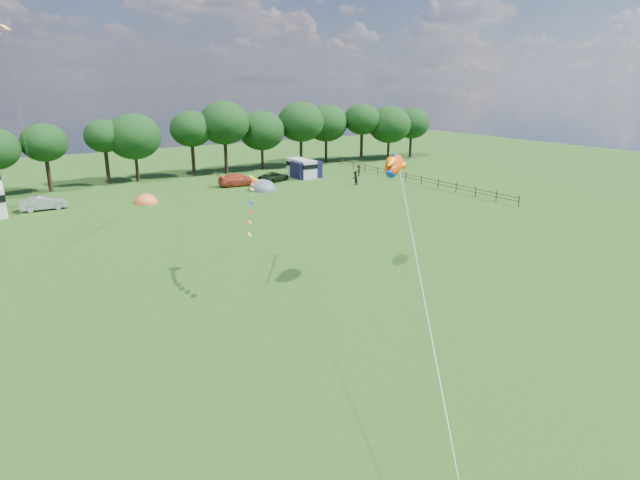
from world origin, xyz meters
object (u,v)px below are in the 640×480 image
tent_greyblue (263,190)px  walker_b (359,171)px  car_c (239,180)px  tent_orange (146,203)px  car_d (274,177)px  walker_a (355,178)px  fish_kite (393,166)px  campervan_d (302,167)px  car_b (43,203)px

tent_greyblue → walker_b: bearing=4.7°
car_c → tent_orange: (-12.97, -3.66, -0.77)m
car_d → walker_a: bearing=-157.0°
car_c → fish_kite: 37.20m
car_c → campervan_d: (10.09, 1.22, 0.54)m
car_b → car_d: bearing=-87.3°
fish_kite → car_d: bearing=37.5°
walker_b → walker_a: bearing=20.7°
tent_orange → tent_greyblue: bearing=-1.6°
walker_b → car_d: bearing=-42.0°
car_b → walker_a: (35.68, -6.57, 0.16)m
tent_orange → walker_a: 26.08m
tent_greyblue → fish_kite: fish_kite is taller
tent_orange → walker_a: (25.75, -4.04, 0.87)m
campervan_d → tent_orange: size_ratio=1.80×
car_d → walker_b: bearing=-124.9°
car_c → car_d: bearing=-81.4°
campervan_d → fish_kite: size_ratio=1.62×
campervan_d → fish_kite: bearing=158.6°
car_c → tent_orange: 13.50m
campervan_d → walker_a: (2.69, -8.92, -0.44)m
campervan_d → tent_greyblue: (-8.84, -5.28, -1.31)m
tent_orange → walker_a: bearing=-8.9°
walker_a → car_b: bearing=-30.1°
walker_b → car_c: bearing=-37.4°
car_b → car_c: bearing=-87.2°
car_b → campervan_d: campervan_d is taller
car_d → tent_orange: (-18.12, -3.83, -0.62)m
car_b → car_d: (28.05, 1.30, -0.09)m
fish_kite → walker_b: fish_kite is taller
car_c → car_b: bearing=99.5°
car_b → campervan_d: 33.08m
tent_orange → fish_kite: size_ratio=0.90×
car_b → walker_a: size_ratio=2.33×
car_b → walker_a: bearing=-100.4°
tent_orange → fish_kite: bearing=-76.9°
car_b → car_c: car_c is taller
car_b → campervan_d: bearing=-85.9°
car_b → tent_greyblue: car_b is taller
car_c → walker_a: 14.92m
car_d → walker_b: size_ratio=2.90×
campervan_d → fish_kite: 40.96m
campervan_d → walker_a: 9.32m
car_c → fish_kite: fish_kite is taller
car_c → campervan_d: bearing=-76.5°
campervan_d → tent_greyblue: size_ratio=1.35×
campervan_d → tent_greyblue: 10.37m
car_c → car_d: car_c is taller
walker_a → walker_b: (4.31, 4.94, -0.08)m
campervan_d → walker_b: bearing=-118.5°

